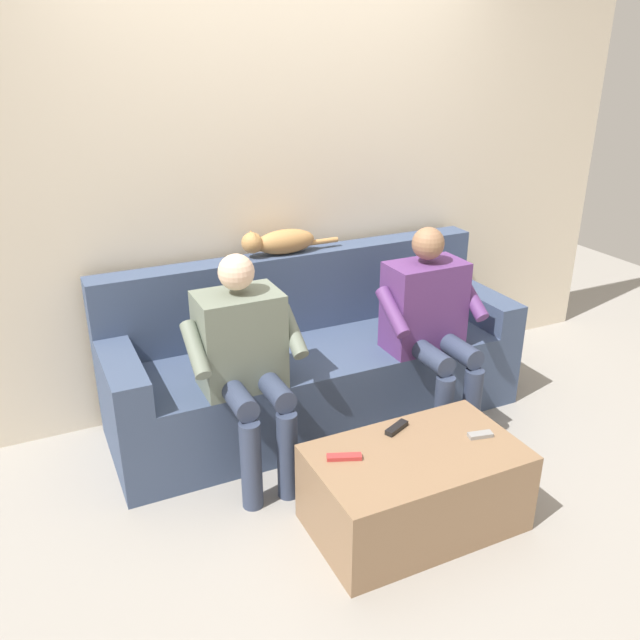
% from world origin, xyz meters
% --- Properties ---
extents(ground_plane, '(8.00, 8.00, 0.00)m').
position_xyz_m(ground_plane, '(0.00, 0.60, 0.00)').
color(ground_plane, gray).
extents(back_wall, '(4.68, 0.06, 2.47)m').
position_xyz_m(back_wall, '(0.00, -0.55, 1.23)').
color(back_wall, beige).
rests_on(back_wall, ground).
extents(couch, '(2.30, 0.75, 0.91)m').
position_xyz_m(couch, '(0.00, -0.13, 0.32)').
color(couch, '#3D4C6B').
rests_on(couch, ground).
extents(coffee_table, '(0.92, 0.55, 0.38)m').
position_xyz_m(coffee_table, '(0.00, 0.93, 0.19)').
color(coffee_table, '#8C6B4C').
rests_on(coffee_table, ground).
extents(person_left_seated, '(0.57, 0.53, 1.13)m').
position_xyz_m(person_left_seated, '(-0.52, 0.24, 0.64)').
color(person_left_seated, '#5B3370').
rests_on(person_left_seated, ground).
extents(person_right_seated, '(0.55, 0.54, 1.12)m').
position_xyz_m(person_right_seated, '(0.52, 0.22, 0.64)').
color(person_right_seated, slate).
rests_on(person_right_seated, ground).
extents(cat_on_backrest, '(0.58, 0.13, 0.15)m').
position_xyz_m(cat_on_backrest, '(0.09, -0.38, 0.99)').
color(cat_on_backrest, '#B7844C').
rests_on(cat_on_backrest, couch).
extents(remote_red, '(0.15, 0.09, 0.02)m').
position_xyz_m(remote_red, '(0.31, 0.85, 0.39)').
color(remote_red, '#B73333').
rests_on(remote_red, coffee_table).
extents(remote_gray, '(0.12, 0.06, 0.02)m').
position_xyz_m(remote_gray, '(-0.32, 0.96, 0.39)').
color(remote_gray, gray).
rests_on(remote_gray, coffee_table).
extents(remote_black, '(0.14, 0.09, 0.02)m').
position_xyz_m(remote_black, '(-0.01, 0.75, 0.40)').
color(remote_black, black).
rests_on(remote_black, coffee_table).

